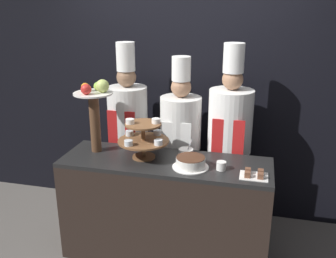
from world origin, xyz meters
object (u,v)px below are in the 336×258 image
object	(u,v)px
fruit_pedestal	(95,106)
cake_round	(191,162)
serving_bowl_far	(186,152)
cake_square_tray	(254,174)
cup_white	(221,166)
chef_center_right	(229,136)
tiered_stand	(143,137)
chef_center_left	(180,139)
chef_left	(128,129)

from	to	relation	value
fruit_pedestal	cake_round	bearing A→B (deg)	-9.84
serving_bowl_far	cake_square_tray	bearing A→B (deg)	-26.57
cup_white	chef_center_right	xyz separation A→B (m)	(0.01, 0.60, 0.04)
chef_center_right	tiered_stand	bearing A→B (deg)	-143.33
chef_center_left	fruit_pedestal	bearing A→B (deg)	-145.31
chef_left	chef_center_right	world-z (taller)	chef_center_right
cup_white	chef_center_left	xyz separation A→B (m)	(-0.46, 0.60, -0.02)
chef_left	cake_round	bearing A→B (deg)	-39.20
cake_round	cake_square_tray	world-z (taller)	cake_round
cup_white	tiered_stand	bearing A→B (deg)	172.67
tiered_stand	fruit_pedestal	size ratio (longest dim) A/B	0.67
cake_round	chef_left	bearing A→B (deg)	140.80
fruit_pedestal	chef_center_right	distance (m)	1.28
cake_square_tray	chef_center_left	world-z (taller)	chef_center_left
tiered_stand	chef_center_right	xyz separation A→B (m)	(0.69, 0.51, -0.11)
serving_bowl_far	fruit_pedestal	bearing A→B (deg)	-173.20
cake_square_tray	cup_white	bearing A→B (deg)	165.84
cake_round	chef_center_left	xyz separation A→B (m)	(-0.21, 0.61, -0.03)
cup_white	chef_center_right	world-z (taller)	chef_center_right
tiered_stand	chef_center_right	distance (m)	0.86
fruit_pedestal	serving_bowl_far	distance (m)	0.89
tiered_stand	chef_center_left	world-z (taller)	chef_center_left
cake_round	serving_bowl_far	xyz separation A→B (m)	(-0.09, 0.25, -0.01)
chef_center_right	cake_round	bearing A→B (deg)	-112.72
cake_round	chef_center_right	xyz separation A→B (m)	(0.26, 0.61, 0.03)
cake_square_tray	chef_center_right	world-z (taller)	chef_center_right
serving_bowl_far	chef_left	distance (m)	0.76
serving_bowl_far	chef_center_left	world-z (taller)	chef_center_left
cake_round	cake_square_tray	bearing A→B (deg)	-5.58
cup_white	fruit_pedestal	bearing A→B (deg)	173.08
chef_left	chef_center_left	xyz separation A→B (m)	(0.54, -0.00, -0.06)
cake_round	chef_center_right	size ratio (longest dim) A/B	0.16
chef_center_left	cake_round	bearing A→B (deg)	-70.72
cake_round	serving_bowl_far	distance (m)	0.26
cake_square_tray	chef_left	distance (m)	1.42
cake_round	chef_center_left	distance (m)	0.65
fruit_pedestal	serving_bowl_far	bearing A→B (deg)	6.80
serving_bowl_far	cup_white	bearing A→B (deg)	-34.68
tiered_stand	cake_round	world-z (taller)	tiered_stand
cake_square_tray	tiered_stand	bearing A→B (deg)	170.75
cake_square_tray	chef_center_right	bearing A→B (deg)	110.58
tiered_stand	cake_round	xyz separation A→B (m)	(0.43, -0.10, -0.14)
tiered_stand	fruit_pedestal	bearing A→B (deg)	173.69
fruit_pedestal	serving_bowl_far	size ratio (longest dim) A/B	4.13
cup_white	chef_center_right	distance (m)	0.60
cup_white	serving_bowl_far	xyz separation A→B (m)	(-0.33, 0.23, -0.01)
cake_square_tray	serving_bowl_far	size ratio (longest dim) A/B	1.36
serving_bowl_far	chef_left	bearing A→B (deg)	151.15
cake_square_tray	chef_center_left	distance (m)	0.98
cake_round	chef_left	xyz separation A→B (m)	(-0.75, 0.61, 0.02)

